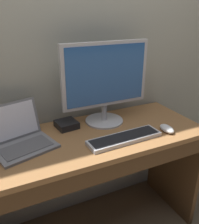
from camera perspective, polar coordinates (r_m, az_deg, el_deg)
desk at (r=1.57m, az=-2.01°, el=-12.52°), size 1.43×0.57×0.79m
laptop_space_gray at (r=1.41m, az=-18.07°, el=-5.61°), size 0.37×0.35×0.22m
external_monitor at (r=1.52m, az=1.43°, el=7.53°), size 0.57×0.25×0.52m
wired_keyboard at (r=1.42m, az=5.89°, el=-6.11°), size 0.45×0.14×0.03m
computer_mouse at (r=1.55m, az=15.49°, el=-3.78°), size 0.07×0.12×0.04m
external_drive_box at (r=1.56m, az=-7.71°, el=-2.89°), size 0.14×0.14×0.04m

